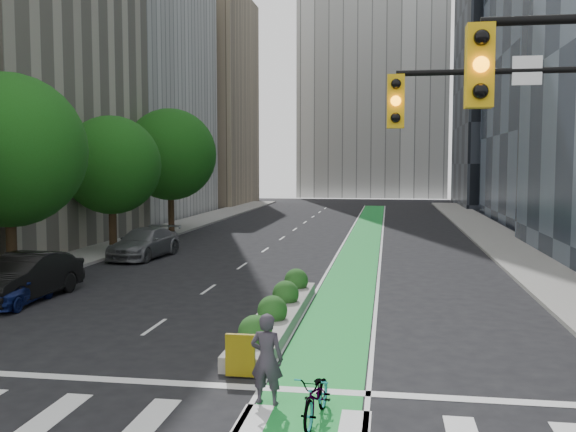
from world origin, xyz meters
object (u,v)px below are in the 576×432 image
(median_planter, at_px, (278,312))
(cyclist, at_px, (267,359))
(parked_car_left_far, at_px, (144,243))
(parked_car_left_mid, at_px, (25,277))
(bicycle, at_px, (317,396))
(parked_car_left_near, at_px, (16,286))

(median_planter, relative_size, cyclist, 5.31)
(median_planter, bearing_deg, parked_car_left_far, 126.33)
(cyclist, bearing_deg, median_planter, -75.45)
(median_planter, distance_m, parked_car_left_far, 16.07)
(median_planter, xyz_separation_m, parked_car_left_mid, (-9.83, 2.01, 0.49))
(median_planter, distance_m, parked_car_left_mid, 10.04)
(bicycle, relative_size, parked_car_left_near, 0.48)
(parked_car_left_near, bearing_deg, cyclist, -40.64)
(median_planter, bearing_deg, bicycle, -74.64)
(bicycle, distance_m, parked_car_left_near, 14.63)
(cyclist, distance_m, parked_car_left_mid, 13.86)
(median_planter, xyz_separation_m, bicycle, (2.05, -7.45, 0.12))
(parked_car_left_near, xyz_separation_m, parked_car_left_far, (0.20, 11.71, 0.13))
(parked_car_left_mid, bearing_deg, parked_car_left_far, 92.08)
(parked_car_left_far, bearing_deg, cyclist, -56.41)
(cyclist, bearing_deg, parked_car_left_far, -55.28)
(median_planter, relative_size, parked_car_left_near, 2.64)
(parked_car_left_near, bearing_deg, median_planter, -11.01)
(cyclist, distance_m, parked_car_left_far, 22.29)
(median_planter, distance_m, cyclist, 6.83)
(bicycle, xyz_separation_m, cyclist, (-1.13, 0.70, 0.48))
(cyclist, bearing_deg, bicycle, 154.77)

